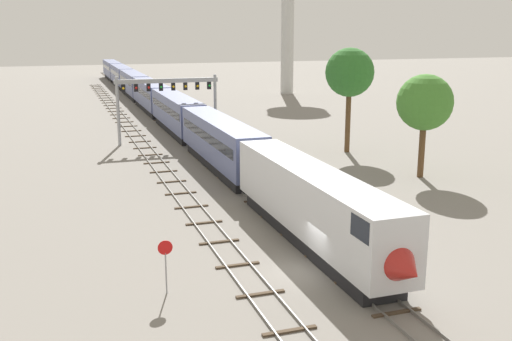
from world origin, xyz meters
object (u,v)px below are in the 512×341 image
(signal_gantry, at_px, (167,93))
(trackside_tree_left, at_px, (425,103))
(stop_sign, at_px, (166,259))
(passenger_train, at_px, (150,95))
(trackside_tree_mid, at_px, (350,73))

(signal_gantry, bearing_deg, trackside_tree_left, -52.10)
(stop_sign, bearing_deg, passenger_train, 81.79)
(signal_gantry, xyz_separation_m, stop_sign, (-7.75, -40.87, -4.01))
(passenger_train, height_order, trackside_tree_left, trackside_tree_left)
(trackside_tree_left, relative_size, trackside_tree_mid, 0.83)
(passenger_train, relative_size, trackside_tree_left, 16.10)
(trackside_tree_left, bearing_deg, stop_sign, -147.40)
(passenger_train, bearing_deg, trackside_tree_left, -72.61)
(stop_sign, bearing_deg, trackside_tree_mid, 49.09)
(passenger_train, height_order, signal_gantry, signal_gantry)
(trackside_tree_left, xyz_separation_m, trackside_tree_mid, (-1.16, 12.26, 1.80))
(signal_gantry, relative_size, trackside_tree_left, 1.30)
(passenger_train, distance_m, signal_gantry, 28.71)
(trackside_tree_left, distance_m, trackside_tree_mid, 12.44)
(passenger_train, bearing_deg, stop_sign, -98.21)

